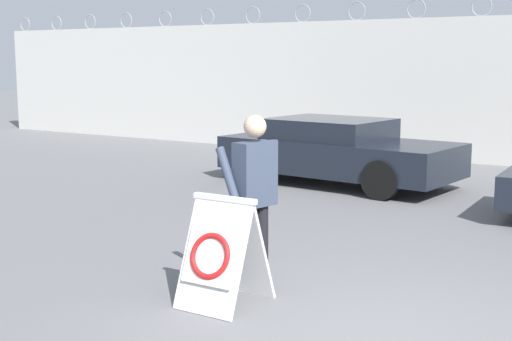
{
  "coord_description": "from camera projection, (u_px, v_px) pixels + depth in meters",
  "views": [
    {
      "loc": [
        2.22,
        -5.4,
        2.36
      ],
      "look_at": [
        -2.07,
        1.34,
        1.12
      ],
      "focal_mm": 50.0,
      "sensor_mm": 36.0,
      "label": 1
    }
  ],
  "objects": [
    {
      "name": "ground_plane",
      "position": [
        377.0,
        341.0,
        6.04
      ],
      "size": [
        90.0,
        90.0,
        0.0
      ],
      "primitive_type": "plane",
      "color": "slate"
    },
    {
      "name": "parked_car_front_coupe",
      "position": [
        337.0,
        151.0,
        13.63
      ],
      "size": [
        4.63,
        2.33,
        1.25
      ],
      "rotation": [
        0.0,
        0.0,
        -0.09
      ],
      "color": "black",
      "rests_on": "ground_plane"
    },
    {
      "name": "barricade_sign",
      "position": [
        222.0,
        252.0,
        6.86
      ],
      "size": [
        0.71,
        0.81,
        1.08
      ],
      "rotation": [
        0.0,
        0.0,
        0.0
      ],
      "color": "white",
      "rests_on": "ground_plane"
    },
    {
      "name": "security_guard",
      "position": [
        255.0,
        191.0,
        7.35
      ],
      "size": [
        0.5,
        0.64,
        1.81
      ],
      "rotation": [
        0.0,
        0.0,
        -1.8
      ],
      "color": "black",
      "rests_on": "ground_plane"
    }
  ]
}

